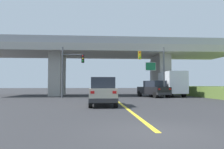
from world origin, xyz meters
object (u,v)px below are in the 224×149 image
(highway_sign, at_px, (151,71))
(suv_lead, at_px, (103,92))
(traffic_signal_nearside, at_px, (156,65))
(traffic_signal_farside, at_px, (69,66))
(semi_truck_distant, at_px, (103,84))
(suv_crossing, at_px, (154,89))
(box_truck, at_px, (170,84))

(highway_sign, bearing_deg, suv_lead, -118.43)
(suv_lead, height_order, traffic_signal_nearside, traffic_signal_nearside)
(traffic_signal_farside, bearing_deg, semi_truck_distant, 80.26)
(suv_crossing, xyz_separation_m, traffic_signal_nearside, (-0.22, -1.75, 2.82))
(suv_crossing, relative_size, box_truck, 0.76)
(box_truck, xyz_separation_m, semi_truck_distant, (-7.98, 26.10, -0.01))
(traffic_signal_nearside, xyz_separation_m, semi_truck_distant, (-5.14, 29.29, -2.19))
(suv_crossing, height_order, traffic_signal_nearside, traffic_signal_nearside)
(highway_sign, bearing_deg, traffic_signal_farside, -165.28)
(box_truck, distance_m, semi_truck_distant, 27.29)
(suv_lead, height_order, suv_crossing, same)
(traffic_signal_nearside, height_order, traffic_signal_farside, traffic_signal_farside)
(traffic_signal_nearside, xyz_separation_m, highway_sign, (0.35, 3.66, -0.45))
(semi_truck_distant, bearing_deg, traffic_signal_farside, -99.74)
(suv_lead, relative_size, semi_truck_distant, 0.61)
(semi_truck_distant, bearing_deg, traffic_signal_nearside, -80.05)
(suv_crossing, xyz_separation_m, box_truck, (2.62, 1.44, 0.64))
(box_truck, relative_size, traffic_signal_nearside, 1.13)
(suv_lead, bearing_deg, traffic_signal_nearside, 54.00)
(suv_crossing, height_order, traffic_signal_farside, traffic_signal_farside)
(suv_crossing, distance_m, highway_sign, 3.05)
(suv_crossing, relative_size, traffic_signal_nearside, 0.86)
(traffic_signal_nearside, bearing_deg, suv_crossing, 82.71)
(traffic_signal_nearside, bearing_deg, traffic_signal_farside, 174.64)
(suv_lead, bearing_deg, suv_crossing, 57.90)
(suv_lead, bearing_deg, traffic_signal_farside, 110.32)
(traffic_signal_farside, height_order, highway_sign, traffic_signal_farside)
(traffic_signal_farside, bearing_deg, highway_sign, 14.72)
(suv_lead, bearing_deg, highway_sign, 61.57)
(traffic_signal_farside, relative_size, semi_truck_distant, 0.80)
(suv_lead, height_order, semi_truck_distant, semi_truck_distant)
(semi_truck_distant, bearing_deg, highway_sign, -77.92)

